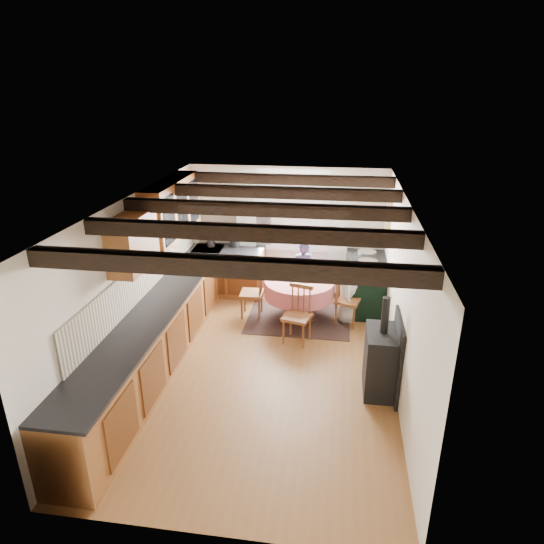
% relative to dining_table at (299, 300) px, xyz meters
% --- Properties ---
extents(floor, '(3.60, 5.50, 0.00)m').
position_rel_dining_table_xyz_m(floor, '(-0.35, -1.57, -0.35)').
color(floor, brown).
rests_on(floor, ground).
extents(ceiling, '(3.60, 5.50, 0.00)m').
position_rel_dining_table_xyz_m(ceiling, '(-0.35, -1.57, 2.05)').
color(ceiling, white).
rests_on(ceiling, ground).
extents(wall_back, '(3.60, 0.00, 2.40)m').
position_rel_dining_table_xyz_m(wall_back, '(-0.35, 1.18, 0.85)').
color(wall_back, silver).
rests_on(wall_back, ground).
extents(wall_front, '(3.60, 0.00, 2.40)m').
position_rel_dining_table_xyz_m(wall_front, '(-0.35, -4.32, 0.85)').
color(wall_front, silver).
rests_on(wall_front, ground).
extents(wall_left, '(0.00, 5.50, 2.40)m').
position_rel_dining_table_xyz_m(wall_left, '(-2.15, -1.57, 0.85)').
color(wall_left, silver).
rests_on(wall_left, ground).
extents(wall_right, '(0.00, 5.50, 2.40)m').
position_rel_dining_table_xyz_m(wall_right, '(1.45, -1.57, 0.85)').
color(wall_right, silver).
rests_on(wall_right, ground).
extents(beam_a, '(3.60, 0.16, 0.16)m').
position_rel_dining_table_xyz_m(beam_a, '(-0.35, -3.57, 1.96)').
color(beam_a, black).
rests_on(beam_a, ceiling).
extents(beam_b, '(3.60, 0.16, 0.16)m').
position_rel_dining_table_xyz_m(beam_b, '(-0.35, -2.57, 1.96)').
color(beam_b, black).
rests_on(beam_b, ceiling).
extents(beam_c, '(3.60, 0.16, 0.16)m').
position_rel_dining_table_xyz_m(beam_c, '(-0.35, -1.57, 1.96)').
color(beam_c, black).
rests_on(beam_c, ceiling).
extents(beam_d, '(3.60, 0.16, 0.16)m').
position_rel_dining_table_xyz_m(beam_d, '(-0.35, -0.57, 1.96)').
color(beam_d, black).
rests_on(beam_d, ceiling).
extents(beam_e, '(3.60, 0.16, 0.16)m').
position_rel_dining_table_xyz_m(beam_e, '(-0.35, 0.43, 1.96)').
color(beam_e, black).
rests_on(beam_e, ceiling).
extents(splash_left, '(0.02, 4.50, 0.55)m').
position_rel_dining_table_xyz_m(splash_left, '(-2.13, -1.27, 0.85)').
color(splash_left, beige).
rests_on(splash_left, wall_left).
extents(splash_back, '(1.40, 0.02, 0.55)m').
position_rel_dining_table_xyz_m(splash_back, '(-1.35, 1.16, 0.85)').
color(splash_back, beige).
rests_on(splash_back, wall_back).
extents(base_cabinet_left, '(0.60, 5.30, 0.88)m').
position_rel_dining_table_xyz_m(base_cabinet_left, '(-1.85, -1.57, 0.09)').
color(base_cabinet_left, brown).
rests_on(base_cabinet_left, floor).
extents(base_cabinet_back, '(1.30, 0.60, 0.88)m').
position_rel_dining_table_xyz_m(base_cabinet_back, '(-1.40, 0.88, 0.09)').
color(base_cabinet_back, brown).
rests_on(base_cabinet_back, floor).
extents(worktop_left, '(0.64, 5.30, 0.04)m').
position_rel_dining_table_xyz_m(worktop_left, '(-1.83, -1.57, 0.55)').
color(worktop_left, black).
rests_on(worktop_left, base_cabinet_left).
extents(worktop_back, '(1.30, 0.64, 0.04)m').
position_rel_dining_table_xyz_m(worktop_back, '(-1.40, 0.86, 0.55)').
color(worktop_back, black).
rests_on(worktop_back, base_cabinet_back).
extents(wall_cabinet_glass, '(0.34, 1.80, 0.90)m').
position_rel_dining_table_xyz_m(wall_cabinet_glass, '(-1.98, -0.37, 1.60)').
color(wall_cabinet_glass, brown).
rests_on(wall_cabinet_glass, wall_left).
extents(wall_cabinet_solid, '(0.34, 0.90, 0.70)m').
position_rel_dining_table_xyz_m(wall_cabinet_solid, '(-1.98, -1.87, 1.55)').
color(wall_cabinet_solid, brown).
rests_on(wall_cabinet_solid, wall_left).
extents(window_frame, '(1.34, 0.03, 1.54)m').
position_rel_dining_table_xyz_m(window_frame, '(-0.25, 1.16, 1.25)').
color(window_frame, white).
rests_on(window_frame, wall_back).
extents(window_pane, '(1.20, 0.01, 1.40)m').
position_rel_dining_table_xyz_m(window_pane, '(-0.25, 1.17, 1.25)').
color(window_pane, white).
rests_on(window_pane, wall_back).
extents(curtain_left, '(0.35, 0.10, 2.10)m').
position_rel_dining_table_xyz_m(curtain_left, '(-1.10, 1.08, 0.75)').
color(curtain_left, silver).
rests_on(curtain_left, wall_back).
extents(curtain_right, '(0.35, 0.10, 2.10)m').
position_rel_dining_table_xyz_m(curtain_right, '(0.60, 1.08, 0.75)').
color(curtain_right, silver).
rests_on(curtain_right, wall_back).
extents(curtain_rod, '(2.00, 0.03, 0.03)m').
position_rel_dining_table_xyz_m(curtain_rod, '(-0.25, 1.08, 1.85)').
color(curtain_rod, black).
rests_on(curtain_rod, wall_back).
extents(wall_picture, '(0.04, 0.50, 0.60)m').
position_rel_dining_table_xyz_m(wall_picture, '(1.42, 0.73, 1.35)').
color(wall_picture, gold).
rests_on(wall_picture, wall_right).
extents(wall_plate, '(0.30, 0.02, 0.30)m').
position_rel_dining_table_xyz_m(wall_plate, '(0.70, 1.15, 1.35)').
color(wall_plate, silver).
rests_on(wall_plate, wall_back).
extents(rug, '(1.74, 1.35, 0.01)m').
position_rel_dining_table_xyz_m(rug, '(-0.00, 0.00, -0.35)').
color(rug, '#34221D').
rests_on(rug, floor).
extents(dining_table, '(1.17, 1.17, 0.71)m').
position_rel_dining_table_xyz_m(dining_table, '(0.00, 0.00, 0.00)').
color(dining_table, '#B5536D').
rests_on(dining_table, floor).
extents(chair_near, '(0.49, 0.51, 0.92)m').
position_rel_dining_table_xyz_m(chair_near, '(0.04, -0.78, 0.11)').
color(chair_near, brown).
rests_on(chair_near, floor).
extents(chair_left, '(0.42, 0.41, 0.91)m').
position_rel_dining_table_xyz_m(chair_left, '(-0.82, 0.00, 0.10)').
color(chair_left, brown).
rests_on(chair_left, floor).
extents(chair_right, '(0.51, 0.49, 0.93)m').
position_rel_dining_table_xyz_m(chair_right, '(0.81, -0.06, 0.11)').
color(chair_right, brown).
rests_on(chair_right, floor).
extents(aga_range, '(0.69, 1.06, 0.98)m').
position_rel_dining_table_xyz_m(aga_range, '(1.12, 0.54, 0.14)').
color(aga_range, black).
rests_on(aga_range, floor).
extents(cast_iron_stove, '(0.40, 0.67, 1.34)m').
position_rel_dining_table_xyz_m(cast_iron_stove, '(1.23, -1.88, 0.32)').
color(cast_iron_stove, black).
rests_on(cast_iron_stove, floor).
extents(child_far, '(0.51, 0.42, 1.22)m').
position_rel_dining_table_xyz_m(child_far, '(-0.00, 0.59, 0.26)').
color(child_far, '#312D4B').
rests_on(child_far, floor).
extents(child_right, '(0.35, 0.52, 1.06)m').
position_rel_dining_table_xyz_m(child_right, '(0.80, 0.06, 0.17)').
color(child_right, silver).
rests_on(child_right, floor).
extents(bowl_a, '(0.22, 0.22, 0.05)m').
position_rel_dining_table_xyz_m(bowl_a, '(-0.01, -0.00, 0.38)').
color(bowl_a, silver).
rests_on(bowl_a, dining_table).
extents(bowl_b, '(0.26, 0.26, 0.06)m').
position_rel_dining_table_xyz_m(bowl_b, '(0.08, 0.06, 0.38)').
color(bowl_b, silver).
rests_on(bowl_b, dining_table).
extents(cup, '(0.13, 0.13, 0.09)m').
position_rel_dining_table_xyz_m(cup, '(0.09, -0.01, 0.40)').
color(cup, silver).
rests_on(cup, dining_table).
extents(canister_tall, '(0.15, 0.15, 0.25)m').
position_rel_dining_table_xyz_m(canister_tall, '(-1.76, 0.92, 0.69)').
color(canister_tall, '#262628').
rests_on(canister_tall, worktop_back).
extents(canister_wide, '(0.19, 0.19, 0.21)m').
position_rel_dining_table_xyz_m(canister_wide, '(-1.31, 0.99, 0.67)').
color(canister_wide, '#262628').
rests_on(canister_wide, worktop_back).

